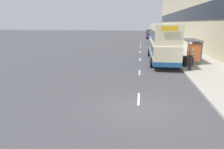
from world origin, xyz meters
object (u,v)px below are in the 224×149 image
(double_decker_bus_near, at_px, (162,42))
(car_2, at_px, (154,39))
(pedestrian_at_shelter, at_px, (190,61))
(pedestrian_2, at_px, (174,48))
(bus_shelter, at_px, (193,46))
(car_0, at_px, (149,36))
(car_3, at_px, (149,32))
(litter_bin, at_px, (185,61))
(car_1, at_px, (150,34))
(pedestrian_1, at_px, (193,57))

(double_decker_bus_near, distance_m, car_2, 22.22)
(pedestrian_at_shelter, xyz_separation_m, pedestrian_2, (-0.11, 9.41, 0.12))
(bus_shelter, relative_size, car_2, 0.99)
(car_0, relative_size, pedestrian_2, 2.36)
(double_decker_bus_near, xyz_separation_m, car_3, (0.39, 55.78, -1.39))
(litter_bin, bearing_deg, car_0, 93.23)
(car_1, relative_size, car_2, 0.97)
(car_1, height_order, pedestrian_1, pedestrian_1)
(car_3, relative_size, pedestrian_1, 2.55)
(litter_bin, bearing_deg, bus_shelter, 65.19)
(car_0, bearing_deg, pedestrian_1, -85.51)
(pedestrian_at_shelter, bearing_deg, pedestrian_2, 90.67)
(pedestrian_2, distance_m, litter_bin, 7.85)
(bus_shelter, relative_size, pedestrian_2, 2.33)
(litter_bin, bearing_deg, double_decker_bus_near, 123.94)
(bus_shelter, bearing_deg, car_3, 92.96)
(car_0, bearing_deg, car_2, -87.40)
(pedestrian_2, bearing_deg, bus_shelter, -76.68)
(pedestrian_2, bearing_deg, car_1, 92.64)
(car_3, height_order, pedestrian_2, pedestrian_2)
(car_0, relative_size, car_3, 0.95)
(bus_shelter, bearing_deg, pedestrian_at_shelter, -104.90)
(car_2, distance_m, litter_bin, 25.29)
(pedestrian_1, bearing_deg, car_2, 95.44)
(bus_shelter, xyz_separation_m, pedestrian_at_shelter, (-1.12, -4.21, -0.93))
(bus_shelter, height_order, pedestrian_1, bus_shelter)
(car_0, xyz_separation_m, car_2, (0.57, -12.51, -0.02))
(car_0, bearing_deg, car_3, 88.78)
(car_2, bearing_deg, pedestrian_2, -84.90)
(car_2, height_order, pedestrian_at_shelter, pedestrian_at_shelter)
(car_3, bearing_deg, pedestrian_1, -87.58)
(double_decker_bus_near, height_order, litter_bin, double_decker_bus_near)
(bus_shelter, bearing_deg, pedestrian_2, 103.32)
(car_0, relative_size, pedestrian_at_shelter, 2.71)
(double_decker_bus_near, xyz_separation_m, pedestrian_at_shelter, (2.18, -4.65, -1.34))
(double_decker_bus_near, height_order, pedestrian_2, double_decker_bus_near)
(double_decker_bus_near, relative_size, car_3, 2.49)
(car_3, relative_size, pedestrian_at_shelter, 2.84)
(double_decker_bus_near, relative_size, car_0, 2.62)
(bus_shelter, distance_m, double_decker_bus_near, 3.35)
(bus_shelter, height_order, car_0, bus_shelter)
(car_3, bearing_deg, car_2, -89.80)
(pedestrian_at_shelter, bearing_deg, pedestrian_1, 72.27)
(car_2, distance_m, pedestrian_2, 17.47)
(car_1, xyz_separation_m, pedestrian_1, (2.56, -45.62, 0.21))
(pedestrian_1, distance_m, pedestrian_2, 7.31)
(pedestrian_2, height_order, litter_bin, pedestrian_2)
(car_1, bearing_deg, pedestrian_2, -87.36)
(double_decker_bus_near, bearing_deg, pedestrian_1, -41.23)
(car_0, xyz_separation_m, pedestrian_1, (2.92, -37.18, 0.18))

